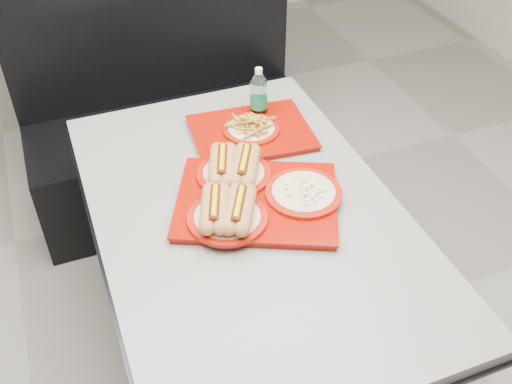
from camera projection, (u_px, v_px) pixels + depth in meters
name	position (u px, v px, depth m)	size (l,w,h in m)	color
ground	(250.00, 355.00, 2.30)	(6.00, 6.00, 0.00)	gray
diner_table	(249.00, 249.00, 1.92)	(0.92, 1.42, 0.75)	black
booth_bench	(167.00, 120.00, 2.82)	(1.30, 0.57, 1.35)	black
tray_near	(250.00, 194.00, 1.82)	(0.60, 0.55, 0.11)	#830D03
tray_far	(251.00, 130.00, 2.10)	(0.44, 0.35, 0.08)	#830D03
water_bottle	(259.00, 97.00, 2.15)	(0.06, 0.06, 0.20)	silver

